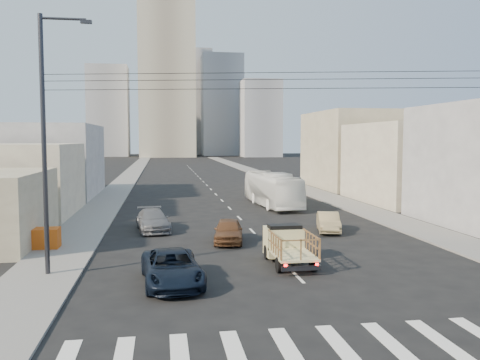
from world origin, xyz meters
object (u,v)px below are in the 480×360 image
object	(u,v)px
flatbed_pickup	(288,243)
crate_stack	(43,238)
city_bus	(272,189)
streetlamp_left	(46,138)
navy_pickup	(172,268)
sedan_tan	(328,222)
sedan_brown	(228,231)
sedan_grey	(153,220)

from	to	relation	value
flatbed_pickup	crate_stack	xyz separation A→B (m)	(-13.17, 5.41, -0.40)
city_bus	streetlamp_left	distance (m)	28.14
navy_pickup	sedan_tan	distance (m)	15.71
city_bus	crate_stack	size ratio (longest dim) A/B	6.44
navy_pickup	streetlamp_left	xyz separation A→B (m)	(-5.60, 2.27, 5.70)
sedan_tan	streetlamp_left	xyz separation A→B (m)	(-16.55, -8.99, 5.77)
streetlamp_left	crate_stack	xyz separation A→B (m)	(-1.61, 5.93, -5.75)
crate_stack	flatbed_pickup	bearing A→B (deg)	-22.35
city_bus	streetlamp_left	bearing A→B (deg)	-128.14
sedan_brown	sedan_tan	bearing A→B (deg)	27.69
navy_pickup	sedan_brown	distance (m)	9.46
city_bus	crate_stack	distance (m)	24.21
navy_pickup	sedan_brown	bearing A→B (deg)	62.49
sedan_brown	city_bus	bearing A→B (deg)	77.34
sedan_tan	navy_pickup	bearing A→B (deg)	-120.63
sedan_grey	crate_stack	size ratio (longest dim) A/B	2.81
navy_pickup	sedan_tan	world-z (taller)	navy_pickup
city_bus	sedan_brown	size ratio (longest dim) A/B	2.71
sedan_brown	crate_stack	xyz separation A→B (m)	(-10.86, -0.53, -0.04)
city_bus	streetlamp_left	world-z (taller)	streetlamp_left
flatbed_pickup	sedan_brown	bearing A→B (deg)	111.27
city_bus	sedan_tan	distance (m)	13.97
sedan_brown	crate_stack	world-z (taller)	sedan_brown
crate_stack	navy_pickup	bearing A→B (deg)	-48.70
city_bus	sedan_tan	size ratio (longest dim) A/B	2.88
city_bus	sedan_brown	xyz separation A→B (m)	(-6.38, -16.45, -0.89)
flatbed_pickup	sedan_brown	xyz separation A→B (m)	(-2.31, 5.94, -0.37)
sedan_grey	streetlamp_left	size ratio (longest dim) A/B	0.42
flatbed_pickup	sedan_brown	size ratio (longest dim) A/B	1.03
navy_pickup	sedan_grey	size ratio (longest dim) A/B	1.05
city_bus	crate_stack	world-z (taller)	city_bus
flatbed_pickup	sedan_grey	bearing A→B (deg)	123.12
flatbed_pickup	sedan_grey	distance (m)	12.83
streetlamp_left	crate_stack	size ratio (longest dim) A/B	6.67
sedan_brown	sedan_tan	distance (m)	7.73
sedan_grey	crate_stack	bearing A→B (deg)	-146.48
flatbed_pickup	crate_stack	size ratio (longest dim) A/B	2.45
flatbed_pickup	sedan_brown	distance (m)	6.39
flatbed_pickup	streetlamp_left	xyz separation A→B (m)	(-11.56, -0.52, 5.34)
sedan_tan	crate_stack	xyz separation A→B (m)	(-18.16, -3.06, 0.03)
sedan_tan	crate_stack	size ratio (longest dim) A/B	2.24
streetlamp_left	sedan_tan	bearing A→B (deg)	28.51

